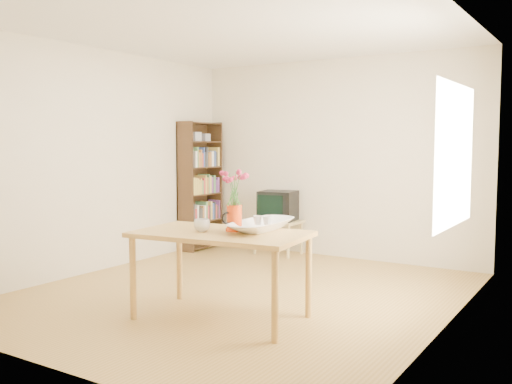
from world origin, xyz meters
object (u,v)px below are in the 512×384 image
Objects in this scene: mug at (202,225)px; table at (221,241)px; pitcher at (234,219)px; bowl at (262,201)px; television at (279,205)px.

table is at bearing 168.80° from mug.
pitcher is 0.43× the size of bowl.
table is at bearing -106.56° from pitcher.
mug is at bearing -123.31° from pitcher.
bowl reaches higher than television.
table is 2.83× the size of bowl.
television is (-1.01, 2.73, -0.01)m from table.
bowl is (0.18, 0.15, 0.15)m from pitcher.
mug is (-0.22, -0.17, -0.05)m from pitcher.
table is at bearing -79.51° from television.
bowl is 1.03× the size of television.
pitcher is 1.69× the size of mug.
television reaches higher than mug.
television is at bearing 104.14° from table.
table is 0.49m from bowl.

